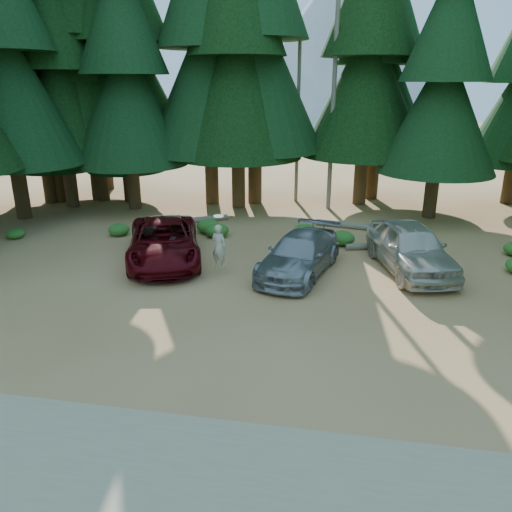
# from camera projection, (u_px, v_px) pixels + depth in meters

# --- Properties ---
(ground) EXTENTS (160.00, 160.00, 0.00)m
(ground) POSITION_uv_depth(u_px,v_px,m) (280.00, 322.00, 14.96)
(ground) COLOR #9F7743
(ground) RESTS_ON ground
(gravel_strip) EXTENTS (26.00, 3.50, 0.01)m
(gravel_strip) POSITION_uv_depth(u_px,v_px,m) (232.00, 485.00, 8.93)
(gravel_strip) COLOR tan
(gravel_strip) RESTS_ON ground
(forest_belt_north) EXTENTS (36.00, 7.00, 22.00)m
(forest_belt_north) POSITION_uv_depth(u_px,v_px,m) (315.00, 205.00, 28.88)
(forest_belt_north) COLOR black
(forest_belt_north) RESTS_ON ground
(snag_front) EXTENTS (0.24, 0.24, 12.00)m
(snag_front) POSITION_uv_depth(u_px,v_px,m) (334.00, 97.00, 26.28)
(snag_front) COLOR #72695B
(snag_front) RESTS_ON ground
(snag_back) EXTENTS (0.20, 0.20, 10.00)m
(snag_back) POSITION_uv_depth(u_px,v_px,m) (298.00, 115.00, 28.34)
(snag_back) COLOR #72695B
(snag_back) RESTS_ON ground
(mountain_peak) EXTENTS (48.00, 50.00, 28.00)m
(mountain_peak) POSITION_uv_depth(u_px,v_px,m) (330.00, 47.00, 93.02)
(mountain_peak) COLOR #9BA0A4
(mountain_peak) RESTS_ON ground
(red_pickup) EXTENTS (4.53, 6.43, 1.63)m
(red_pickup) POSITION_uv_depth(u_px,v_px,m) (164.00, 241.00, 19.80)
(red_pickup) COLOR #54070D
(red_pickup) RESTS_ON ground
(silver_minivan_center) EXTENTS (3.23, 5.45, 1.48)m
(silver_minivan_center) POSITION_uv_depth(u_px,v_px,m) (299.00, 254.00, 18.53)
(silver_minivan_center) COLOR #95979C
(silver_minivan_center) RESTS_ON ground
(silver_minivan_right) EXTENTS (3.50, 5.74, 1.83)m
(silver_minivan_right) POSITION_uv_depth(u_px,v_px,m) (411.00, 247.00, 18.76)
(silver_minivan_right) COLOR beige
(silver_minivan_right) RESTS_ON ground
(frisbee_player) EXTENTS (0.72, 0.60, 2.01)m
(frisbee_player) POSITION_uv_depth(u_px,v_px,m) (219.00, 246.00, 18.34)
(frisbee_player) COLOR beige
(frisbee_player) RESTS_ON ground
(log_left) EXTENTS (3.40, 2.30, 0.28)m
(log_left) POSITION_uv_depth(u_px,v_px,m) (191.00, 221.00, 25.25)
(log_left) COLOR #72695B
(log_left) RESTS_ON ground
(log_mid) EXTENTS (3.68, 1.09, 0.30)m
(log_mid) POSITION_uv_depth(u_px,v_px,m) (353.00, 226.00, 24.28)
(log_mid) COLOR #72695B
(log_mid) RESTS_ON ground
(log_right) EXTENTS (4.16, 1.51, 0.27)m
(log_right) POSITION_uv_depth(u_px,v_px,m) (394.00, 245.00, 21.49)
(log_right) COLOR #72695B
(log_right) RESTS_ON ground
(shrub_far_left) EXTENTS (0.98, 0.98, 0.54)m
(shrub_far_left) POSITION_uv_depth(u_px,v_px,m) (119.00, 230.00, 23.26)
(shrub_far_left) COLOR #2D6A1F
(shrub_far_left) RESTS_ON ground
(shrub_left) EXTENTS (1.14, 1.14, 0.63)m
(shrub_left) POSITION_uv_depth(u_px,v_px,m) (209.00, 226.00, 23.65)
(shrub_left) COLOR #2D6A1F
(shrub_left) RESTS_ON ground
(shrub_center_left) EXTENTS (1.12, 1.12, 0.62)m
(shrub_center_left) POSITION_uv_depth(u_px,v_px,m) (217.00, 230.00, 23.02)
(shrub_center_left) COLOR #2D6A1F
(shrub_center_left) RESTS_ON ground
(shrub_center_right) EXTENTS (1.17, 1.17, 0.64)m
(shrub_center_right) POSITION_uv_depth(u_px,v_px,m) (305.00, 231.00, 22.80)
(shrub_center_right) COLOR #2D6A1F
(shrub_center_right) RESTS_ON ground
(shrub_right) EXTENTS (1.12, 1.12, 0.61)m
(shrub_right) POSITION_uv_depth(u_px,v_px,m) (342.00, 238.00, 21.90)
(shrub_right) COLOR #2D6A1F
(shrub_right) RESTS_ON ground
(shrub_edge_west) EXTENTS (0.83, 0.83, 0.46)m
(shrub_edge_west) POSITION_uv_depth(u_px,v_px,m) (15.00, 234.00, 22.80)
(shrub_edge_west) COLOR #2D6A1F
(shrub_edge_west) RESTS_ON ground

